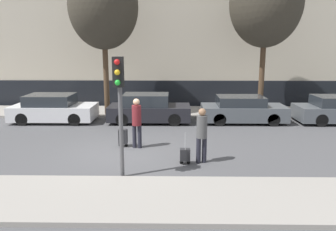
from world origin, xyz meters
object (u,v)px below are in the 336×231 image
object	(u,v)px
parked_car_1	(149,109)
bare_tree_down_street	(103,7)
parked_car_2	(243,110)
pedestrian_right	(202,132)
pedestrian_left	(137,120)
parked_bicycle	(148,103)
traffic_light	(119,93)
bare_tree_near_crossing	(266,3)
parked_car_0	(53,109)
trolley_left	(123,137)
trolley_right	(185,155)

from	to	relation	value
parked_car_1	bare_tree_down_street	distance (m)	5.70
parked_car_2	pedestrian_right	distance (m)	6.30
pedestrian_left	parked_bicycle	world-z (taller)	pedestrian_left
bare_tree_down_street	parked_car_2	bearing A→B (deg)	-11.48
traffic_light	pedestrian_right	bearing A→B (deg)	29.09
bare_tree_near_crossing	bare_tree_down_street	size ratio (longest dim) A/B	1.03
parked_car_0	pedestrian_right	distance (m)	8.99
trolley_left	pedestrian_right	xyz separation A→B (m)	(2.78, -1.67, 0.63)
parked_bicycle	bare_tree_down_street	xyz separation A→B (m)	(-2.11, -1.10, 5.16)
parked_car_2	trolley_left	distance (m)	6.69
trolley_right	traffic_light	distance (m)	3.06
pedestrian_left	bare_tree_near_crossing	distance (m)	9.46
parked_car_2	trolley_left	size ratio (longest dim) A/B	3.37
trolley_right	trolley_left	bearing A→B (deg)	141.03
parked_car_2	pedestrian_right	size ratio (longest dim) A/B	2.28
trolley_left	bare_tree_near_crossing	size ratio (longest dim) A/B	0.15
traffic_light	bare_tree_down_street	world-z (taller)	bare_tree_down_street
pedestrian_right	traffic_light	size ratio (longest dim) A/B	0.52
bare_tree_near_crossing	bare_tree_down_street	world-z (taller)	bare_tree_near_crossing
trolley_left	bare_tree_near_crossing	distance (m)	10.08
parked_car_1	pedestrian_left	size ratio (longest dim) A/B	2.17
pedestrian_right	trolley_right	distance (m)	0.90
parked_car_0	bare_tree_down_street	distance (m)	5.73
parked_car_2	trolley_left	xyz separation A→B (m)	(-5.28, -4.10, -0.23)
parked_car_2	bare_tree_down_street	distance (m)	8.71
bare_tree_down_street	trolley_left	bearing A→B (deg)	-73.02
pedestrian_right	parked_car_2	bearing A→B (deg)	50.52
parked_car_2	bare_tree_near_crossing	size ratio (longest dim) A/B	0.51
bare_tree_near_crossing	bare_tree_down_street	xyz separation A→B (m)	(-8.17, 0.03, -0.16)
parked_car_2	bare_tree_down_street	bearing A→B (deg)	168.52
pedestrian_left	trolley_left	bearing A→B (deg)	-179.95
trolley_right	parked_car_2	bearing A→B (deg)	62.94
trolley_left	parked_car_1	bearing A→B (deg)	80.87
parked_car_0	bare_tree_near_crossing	distance (m)	11.85
traffic_light	bare_tree_near_crossing	size ratio (longest dim) A/B	0.43
pedestrian_right	bare_tree_near_crossing	xyz separation A→B (m)	(3.70, 7.16, 4.79)
pedestrian_right	traffic_light	distance (m)	3.07
parked_car_0	parked_bicycle	distance (m)	5.16
pedestrian_left	bare_tree_down_street	bearing A→B (deg)	123.48
parked_car_0	trolley_left	size ratio (longest dim) A/B	3.35
parked_car_1	trolley_left	distance (m)	4.11
parked_car_0	parked_car_2	xyz separation A→B (m)	(9.37, -0.01, -0.02)
parked_car_2	bare_tree_near_crossing	distance (m)	5.51
bare_tree_near_crossing	bare_tree_down_street	distance (m)	8.17
parked_car_1	pedestrian_left	bearing A→B (deg)	-91.56
parked_car_1	parked_bicycle	xyz separation A→B (m)	(-0.23, 2.57, -0.17)
parked_car_1	pedestrian_right	size ratio (longest dim) A/B	2.23
parked_car_1	bare_tree_near_crossing	size ratio (longest dim) A/B	0.50
parked_car_0	parked_bicycle	size ratio (longest dim) A/B	2.28
pedestrian_right	bare_tree_near_crossing	size ratio (longest dim) A/B	0.23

